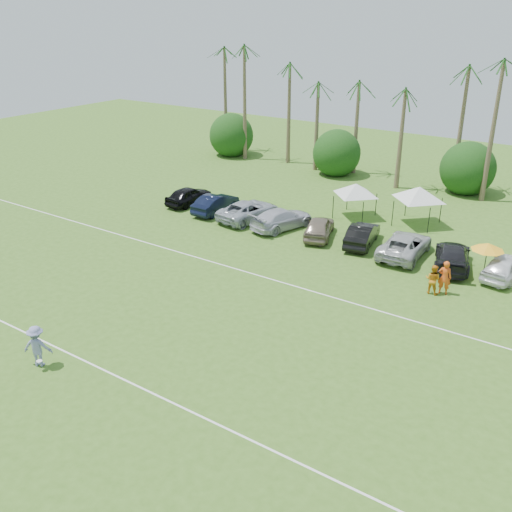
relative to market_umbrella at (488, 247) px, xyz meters
The scene contains 28 objects.
ground 24.60m from the market_umbrella, 118.67° to the right, with size 120.00×120.00×0.00m, color #3C651E.
field_lines 18.02m from the market_umbrella, 131.04° to the right, with size 80.00×12.10×0.01m.
palm_tree_0 37.98m from the market_umbrella, 153.98° to the left, with size 2.40×2.40×8.90m.
palm_tree_1 33.77m from the market_umbrella, 150.18° to the left, with size 2.40×2.40×9.90m.
palm_tree_2 29.82m from the market_umbrella, 145.25° to the left, with size 2.40×2.40×10.90m.
palm_tree_3 26.99m from the market_umbrella, 140.17° to the left, with size 2.40×2.40×11.90m.
palm_tree_4 23.47m from the market_umbrella, 133.72° to the left, with size 2.40×2.40×8.90m.
palm_tree_5 21.24m from the market_umbrella, 125.51° to the left, with size 2.40×2.40×9.90m.
palm_tree_6 19.62m from the market_umbrella, 115.22° to the left, with size 2.40×2.40×10.90m.
palm_tree_7 18.76m from the market_umbrella, 102.86° to the left, with size 2.40×2.40×11.90m.
bush_tree_0 35.39m from the market_umbrella, 150.39° to the left, with size 4.00×4.00×4.00m.
bush_tree_1 24.93m from the market_umbrella, 135.45° to the left, with size 4.00×4.00×4.00m.
bush_tree_2 18.41m from the market_umbrella, 108.24° to the left, with size 4.00×4.00×4.00m.
sideline_player_a 3.93m from the market_umbrella, 110.22° to the right, with size 0.73×0.48×2.00m, color #E35219.
sideline_player_b 4.47m from the market_umbrella, 115.58° to the right, with size 0.84×0.66×1.73m, color orange.
canopy_tent_left 12.28m from the market_umbrella, 154.02° to the left, with size 3.82×3.82×3.09m.
canopy_tent_right 9.21m from the market_umbrella, 135.21° to the left, with size 4.17×4.17×3.38m.
market_umbrella is the anchor object (origin of this frame).
frisbee_player 25.24m from the market_umbrella, 124.23° to the right, with size 1.49×1.28×1.99m.
parked_car_0 23.59m from the market_umbrella, behind, with size 1.75×4.34×1.48m, color black.
parked_car_1 20.51m from the market_umbrella, behind, with size 1.57×4.49×1.48m, color black.
parked_car_2 17.45m from the market_umbrella, behind, with size 2.45×5.32×1.48m, color #AAAFBA.
parked_car_3 14.38m from the market_umbrella, behind, with size 2.07×5.10×1.48m, color #B9B9C5.
parked_car_4 11.31m from the market_umbrella, behind, with size 1.75×4.34×1.48m, color gray.
parked_car_5 8.27m from the market_umbrella, behind, with size 1.57×4.49×1.48m, color black.
parked_car_6 5.24m from the market_umbrella, behind, with size 2.45×5.32×1.48m, color #B8B8BA.
parked_car_7 2.37m from the market_umbrella, behind, with size 2.07×5.10×1.48m, color black.
parked_car_8 1.68m from the market_umbrella, 25.22° to the left, with size 1.75×4.34×1.48m, color white.
Camera 1 is at (17.85, -11.76, 14.89)m, focal length 40.00 mm.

